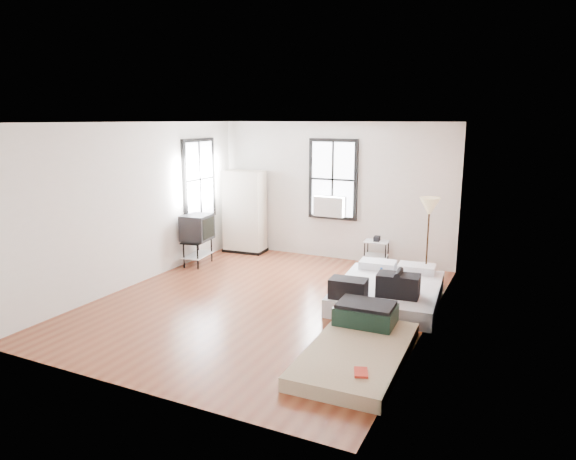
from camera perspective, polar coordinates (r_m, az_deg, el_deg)
The scene contains 8 objects.
ground at distance 8.24m, azimuth -2.58°, elevation -8.00°, with size 6.00×6.00×0.00m, color #5E2918.
room_shell at distance 8.03m, azimuth -0.01°, elevation 4.28°, with size 5.02×6.02×2.80m.
mattress_main at distance 8.34m, azimuth 11.00°, elevation -6.60°, with size 1.74×2.24×0.68m.
mattress_bare at distance 6.54m, azimuth 7.91°, elevation -12.37°, with size 1.17×2.14×0.45m.
wardrobe at distance 11.15m, azimuth -4.85°, elevation 2.02°, with size 0.93×0.58×1.77m.
side_table at distance 10.18m, azimuth 9.82°, elevation -1.82°, with size 0.50×0.41×0.61m.
floor_lamp at distance 8.93m, azimuth 15.42°, elevation 2.00°, with size 0.33×0.33×1.56m.
tv_stand at distance 10.26m, azimuth -10.04°, elevation 0.10°, with size 0.57×0.76×1.01m.
Camera 1 is at (3.67, -6.81, 2.84)m, focal length 32.00 mm.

